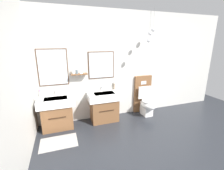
# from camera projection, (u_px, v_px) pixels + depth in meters

# --- Properties ---
(ground_plane) EXTENTS (6.29, 5.32, 0.10)m
(ground_plane) POSITION_uv_depth(u_px,v_px,m) (188.00, 163.00, 2.48)
(ground_plane) COLOR #23262B
(ground_plane) RESTS_ON ground
(wall_back) EXTENTS (5.09, 0.65, 2.57)m
(wall_back) POSITION_uv_depth(u_px,v_px,m) (134.00, 65.00, 3.94)
(wall_back) COLOR beige
(wall_back) RESTS_ON ground
(bath_mat) EXTENTS (0.68, 0.44, 0.01)m
(bath_mat) POSITION_uv_depth(u_px,v_px,m) (59.00, 142.00, 2.91)
(bath_mat) COLOR #9E9993
(bath_mat) RESTS_ON ground
(vanity_sink_left) EXTENTS (0.76, 0.47, 0.70)m
(vanity_sink_left) POSITION_uv_depth(u_px,v_px,m) (57.00, 112.00, 3.34)
(vanity_sink_left) COLOR brown
(vanity_sink_left) RESTS_ON ground
(tap_on_left_sink) EXTENTS (0.03, 0.13, 0.11)m
(tap_on_left_sink) POSITION_uv_depth(u_px,v_px,m) (56.00, 92.00, 3.39)
(tap_on_left_sink) COLOR silver
(tap_on_left_sink) RESTS_ON vanity_sink_left
(vanity_sink_right) EXTENTS (0.76, 0.47, 0.70)m
(vanity_sink_right) POSITION_uv_depth(u_px,v_px,m) (104.00, 106.00, 3.67)
(vanity_sink_right) COLOR brown
(vanity_sink_right) RESTS_ON ground
(tap_on_right_sink) EXTENTS (0.03, 0.13, 0.11)m
(tap_on_right_sink) POSITION_uv_depth(u_px,v_px,m) (102.00, 88.00, 3.72)
(tap_on_right_sink) COLOR silver
(tap_on_right_sink) RESTS_ON vanity_sink_right
(toilet) EXTENTS (0.48, 0.62, 1.00)m
(toilet) POSITION_uv_depth(u_px,v_px,m) (145.00, 100.00, 4.02)
(toilet) COLOR brown
(toilet) RESTS_ON ground
(toothbrush_cup) EXTENTS (0.07, 0.07, 0.20)m
(toothbrush_cup) POSITION_uv_depth(u_px,v_px,m) (41.00, 95.00, 3.29)
(toothbrush_cup) COLOR silver
(toothbrush_cup) RESTS_ON vanity_sink_left
(soap_dispenser) EXTENTS (0.06, 0.06, 0.19)m
(soap_dispenser) POSITION_uv_depth(u_px,v_px,m) (114.00, 86.00, 3.81)
(soap_dispenser) COLOR gray
(soap_dispenser) RESTS_ON vanity_sink_right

